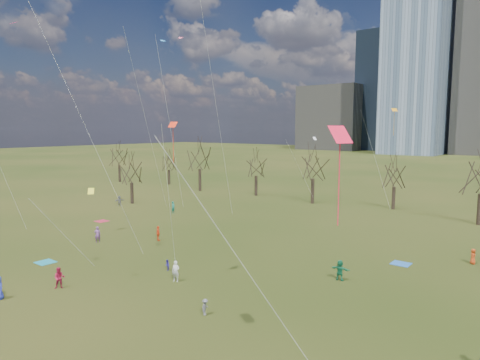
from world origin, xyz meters
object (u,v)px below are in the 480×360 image
Objects in this scene: blanket_teal at (45,262)px; person_2 at (59,278)px; blanket_crimson at (102,221)px; person_1 at (176,271)px; blanket_navy at (401,264)px; person_4 at (158,233)px.

blanket_teal is 0.97× the size of person_2.
blanket_crimson is 0.97× the size of person_2.
blanket_navy is at bearing 29.61° from person_1.
blanket_teal is 0.99× the size of person_4.
blanket_crimson is 25.67m from person_1.
blanket_navy is (25.54, 19.42, 0.00)m from blanket_teal.
person_2 is 14.69m from person_4.
blanket_navy is at bearing 37.24° from blanket_teal.
blanket_navy is 37.05m from blanket_crimson.
person_4 is (-10.57, 7.45, -0.03)m from person_1.
person_1 is at bearing 16.92° from blanket_teal.
person_4 is at bearing -8.42° from blanket_crimson.
person_1 is (12.87, 3.92, 0.82)m from blanket_teal.
person_1 is 12.93m from person_4.
blanket_teal is at bearing -142.76° from blanket_navy.
blanket_teal and blanket_navy have the same top height.
blanket_crimson is at bearing 19.38° from person_4.
blanket_navy is 28.74m from person_2.
person_2 is (-5.85, -6.46, -0.01)m from person_1.
person_1 is 1.03× the size of person_4.
blanket_teal is 7.52m from person_2.
person_4 is (-4.73, 13.91, -0.02)m from person_2.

